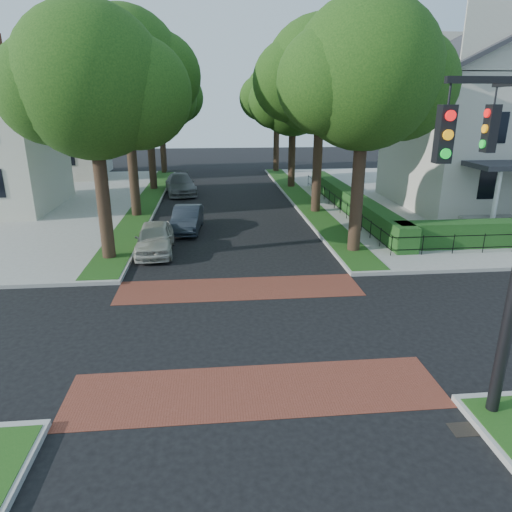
% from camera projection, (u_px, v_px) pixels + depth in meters
% --- Properties ---
extents(ground, '(120.00, 120.00, 0.00)m').
position_uv_depth(ground, '(246.00, 329.00, 14.00)').
color(ground, black).
rests_on(ground, ground).
extents(sidewalk_ne, '(30.00, 30.00, 0.15)m').
position_uv_depth(sidewalk_ne, '(489.00, 196.00, 33.68)').
color(sidewalk_ne, gray).
rests_on(sidewalk_ne, ground).
extents(crosswalk_far, '(9.00, 2.20, 0.01)m').
position_uv_depth(crosswalk_far, '(240.00, 288.00, 17.01)').
color(crosswalk_far, brown).
rests_on(crosswalk_far, ground).
extents(crosswalk_near, '(9.00, 2.20, 0.01)m').
position_uv_depth(crosswalk_near, '(256.00, 390.00, 10.97)').
color(crosswalk_near, brown).
rests_on(crosswalk_near, ground).
extents(storm_drain, '(0.65, 0.45, 0.01)m').
position_uv_depth(storm_drain, '(466.00, 429.00, 9.67)').
color(storm_drain, black).
rests_on(storm_drain, ground).
extents(grass_strip_ne, '(1.60, 29.80, 0.02)m').
position_uv_depth(grass_strip_ne, '(301.00, 198.00, 32.46)').
color(grass_strip_ne, '#154212').
rests_on(grass_strip_ne, sidewalk_ne).
extents(grass_strip_nw, '(1.60, 29.80, 0.02)m').
position_uv_depth(grass_strip_nw, '(147.00, 201.00, 31.48)').
color(grass_strip_nw, '#154212').
rests_on(grass_strip_nw, sidewalk_nw).
extents(tree_right_near, '(7.75, 6.67, 10.66)m').
position_uv_depth(tree_right_near, '(366.00, 76.00, 18.91)').
color(tree_right_near, black).
rests_on(tree_right_near, sidewalk_ne).
extents(tree_right_mid, '(8.25, 7.09, 11.22)m').
position_uv_depth(tree_right_mid, '(322.00, 77.00, 26.36)').
color(tree_right_mid, black).
rests_on(tree_right_mid, sidewalk_ne).
extents(tree_right_far, '(7.25, 6.23, 9.74)m').
position_uv_depth(tree_right_far, '(294.00, 99.00, 35.17)').
color(tree_right_far, black).
rests_on(tree_right_far, sidewalk_ne).
extents(tree_right_back, '(7.50, 6.45, 10.20)m').
position_uv_depth(tree_right_back, '(278.00, 96.00, 43.55)').
color(tree_right_back, black).
rests_on(tree_right_back, sidewalk_ne).
extents(tree_left_near, '(7.50, 6.45, 10.20)m').
position_uv_depth(tree_left_near, '(95.00, 85.00, 18.01)').
color(tree_left_near, black).
rests_on(tree_left_near, sidewalk_nw).
extents(tree_left_mid, '(8.00, 6.88, 11.48)m').
position_uv_depth(tree_left_mid, '(127.00, 69.00, 25.23)').
color(tree_left_mid, black).
rests_on(tree_left_mid, sidewalk_nw).
extents(tree_left_far, '(7.00, 6.02, 9.86)m').
position_uv_depth(tree_left_far, '(149.00, 96.00, 34.09)').
color(tree_left_far, black).
rests_on(tree_left_far, sidewalk_nw).
extents(tree_left_back, '(7.75, 6.66, 10.44)m').
position_uv_depth(tree_left_back, '(161.00, 94.00, 42.51)').
color(tree_left_back, black).
rests_on(tree_left_back, sidewalk_nw).
extents(hedge_main_road, '(1.00, 18.00, 1.20)m').
position_uv_depth(hedge_main_road, '(350.00, 201.00, 28.61)').
color(hedge_main_road, '#1C4216').
rests_on(hedge_main_road, sidewalk_ne).
extents(fence_main_road, '(0.06, 18.00, 0.90)m').
position_uv_depth(fence_main_road, '(337.00, 203.00, 28.59)').
color(fence_main_road, black).
rests_on(fence_main_road, sidewalk_ne).
extents(house_victorian, '(13.00, 13.05, 12.48)m').
position_uv_depth(house_victorian, '(503.00, 112.00, 28.70)').
color(house_victorian, beige).
rests_on(house_victorian, sidewalk_ne).
extents(house_left_far, '(10.00, 9.00, 10.14)m').
position_uv_depth(house_left_far, '(48.00, 121.00, 41.17)').
color(house_left_far, beige).
rests_on(house_left_far, sidewalk_nw).
extents(parked_car_front, '(1.82, 4.17, 1.40)m').
position_uv_depth(parked_car_front, '(155.00, 238.00, 20.90)').
color(parked_car_front, '#BAB6A7').
rests_on(parked_car_front, ground).
extents(parked_car_middle, '(1.72, 4.11, 1.32)m').
position_uv_depth(parked_car_middle, '(187.00, 219.00, 24.54)').
color(parked_car_middle, '#1F262F').
rests_on(parked_car_middle, ground).
extents(parked_car_rear, '(2.81, 5.37, 1.49)m').
position_uv_depth(parked_car_rear, '(180.00, 184.00, 34.58)').
color(parked_car_rear, slate).
rests_on(parked_car_rear, ground).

